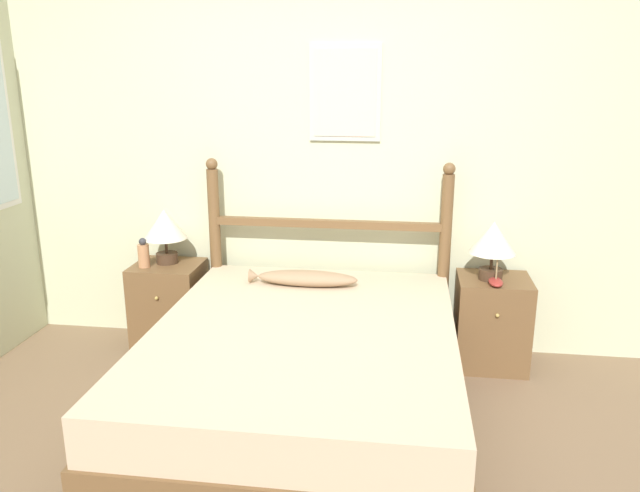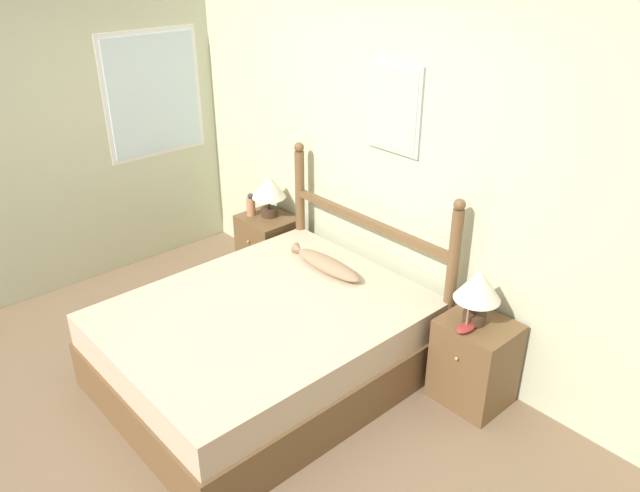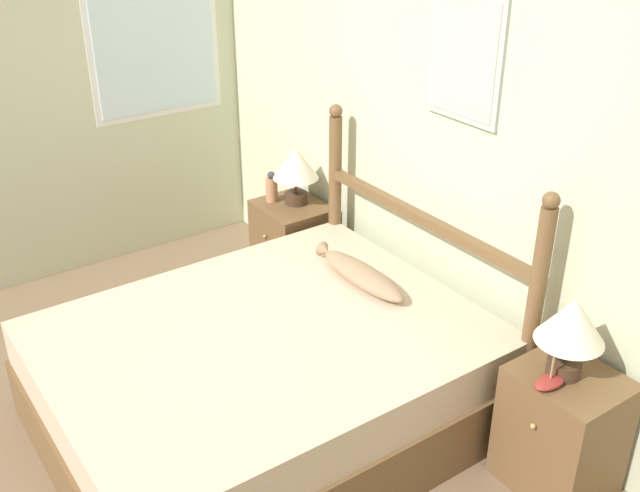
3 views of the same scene
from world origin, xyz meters
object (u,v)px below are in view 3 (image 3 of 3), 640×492
nightstand_left (293,246)px  nightstand_right (561,431)px  table_lamp_right (572,324)px  model_boat (550,381)px  table_lamp_left (296,166)px  bed (265,380)px  fish_pillow (361,274)px  bottle (272,188)px

nightstand_left → nightstand_right: size_ratio=1.00×
table_lamp_right → model_boat: (0.02, -0.11, -0.23)m
nightstand_left → table_lamp_left: 0.54m
table_lamp_left → model_boat: (2.14, -0.16, -0.23)m
bed → table_lamp_left: table_lamp_left is taller
nightstand_right → model_boat: model_boat is taller
bed → table_lamp_right: 1.45m
nightstand_left → fish_pillow: (0.97, -0.21, 0.31)m
bottle → model_boat: bottle is taller
table_lamp_left → table_lamp_right: (2.12, -0.05, 0.00)m
bottle → model_boat: bearing=-1.4°
nightstand_left → table_lamp_left: table_lamp_left is taller
bed → model_boat: size_ratio=12.24×
bed → nightstand_right: (1.07, 0.86, 0.02)m
bottle → nightstand_right: bearing=1.8°
table_lamp_right → model_boat: table_lamp_right is taller
nightstand_right → table_lamp_left: (-2.15, 0.04, 0.54)m
nightstand_left → table_lamp_left: (-0.01, 0.04, 0.54)m
nightstand_right → model_boat: size_ratio=3.57×
table_lamp_right → nightstand_left: bearing=179.5°
bed → nightstand_left: (-1.07, 0.86, 0.02)m
table_lamp_right → model_boat: bearing=-79.9°
nightstand_left → model_boat: bearing=-3.4°
nightstand_right → model_boat: bearing=-96.2°
bed → nightstand_right: size_ratio=3.43×
table_lamp_left → model_boat: 2.15m
table_lamp_left → table_lamp_right: size_ratio=1.00×
nightstand_left → table_lamp_right: table_lamp_right is taller
fish_pillow → nightstand_right: bearing=10.2°
nightstand_left → model_boat: model_boat is taller
nightstand_right → fish_pillow: (-1.17, -0.21, 0.31)m
table_lamp_right → fish_pillow: 1.17m
nightstand_left → fish_pillow: bearing=-12.2°
bottle → fish_pillow: bottle is taller
table_lamp_left → fish_pillow: (0.98, -0.25, -0.23)m
table_lamp_left → fish_pillow: table_lamp_left is taller
nightstand_right → table_lamp_right: size_ratio=1.59×
fish_pillow → table_lamp_left: bearing=165.9°
nightstand_right → model_boat: 0.34m
nightstand_right → nightstand_left: bearing=180.0°
table_lamp_left → bottle: size_ratio=1.87×
table_lamp_right → bottle: table_lamp_right is taller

